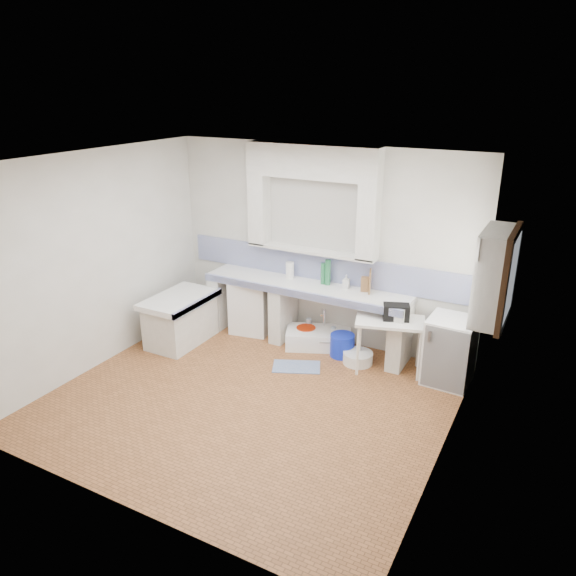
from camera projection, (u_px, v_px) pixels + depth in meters
The scene contains 36 objects.
floor at pixel (249, 400), 6.53m from camera, with size 4.50×4.50×0.00m, color brown.
ceiling at pixel (242, 162), 5.54m from camera, with size 4.50×4.50×0.00m, color silver.
wall_back at pixel (321, 246), 7.69m from camera, with size 4.50×4.50×0.00m, color silver.
wall_front at pixel (112, 369), 4.38m from camera, with size 4.50×4.50×0.00m, color silver.
wall_left at pixel (97, 261), 7.02m from camera, with size 4.50×4.50×0.00m, color silver.
wall_right at pixel (452, 331), 5.05m from camera, with size 4.50×4.50×0.00m, color silver.
alcove_mass at pixel (312, 162), 7.22m from camera, with size 1.90×0.25×0.45m, color silver.
window_frame at pixel (495, 276), 5.89m from camera, with size 0.35×0.86×1.06m, color #382312.
lace_valance at pixel (486, 240), 5.82m from camera, with size 0.01×0.84×0.24m, color white.
counter_slab at pixel (305, 287), 7.68m from camera, with size 3.00×0.60×0.08m, color white.
counter_lip at pixel (296, 294), 7.44m from camera, with size 3.00×0.04×0.10m, color navy.
counter_pier_left at pixel (224, 300), 8.45m from camera, with size 0.20×0.55×0.82m, color silver.
counter_pier_mid at pixel (283, 312), 7.99m from camera, with size 0.20×0.55×0.82m, color silver.
counter_pier_right at pixel (400, 337), 7.22m from camera, with size 0.20×0.55×0.82m, color silver.
peninsula_top at pixel (179, 299), 7.79m from camera, with size 0.70×1.10×0.08m, color white.
peninsula_base at pixel (181, 322), 7.91m from camera, with size 0.60×1.00×0.62m, color silver.
peninsula_lip at pixel (198, 304), 7.64m from camera, with size 0.04×1.10×0.10m, color navy.
backsplash at pixel (320, 266), 7.78m from camera, with size 4.27×0.03×0.40m, color navy.
stove at pixel (252, 305), 8.25m from camera, with size 0.57×0.55×0.80m, color white.
sink at pixel (319, 339), 7.84m from camera, with size 0.91×0.49×0.22m, color white.
side_table at pixel (389, 346), 7.09m from camera, with size 0.87×0.48×0.04m, color white.
fridge at pixel (450, 351), 6.80m from camera, with size 0.56×0.56×0.86m, color white.
bucket_red at pixel (306, 335), 7.90m from camera, with size 0.28×0.28×0.26m, color #BC2403.
bucket_orange at pixel (316, 342), 7.73m from camera, with size 0.25×0.25×0.23m, color #D8512F.
bucket_blue at pixel (342, 345), 7.55m from camera, with size 0.33×0.33×0.31m, color #1229CD.
basin_white at pixel (358, 358), 7.37m from camera, with size 0.40×0.40×0.16m, color white.
water_bottle_a at pixel (309, 329), 8.05m from camera, with size 0.09×0.09×0.32m, color silver.
water_bottle_b at pixel (333, 335), 7.88m from camera, with size 0.07×0.07×0.27m, color silver.
black_bag at pixel (396, 312), 6.94m from camera, with size 0.33×0.19×0.20m, color black.
green_bottle_a at pixel (323, 274), 7.64m from camera, with size 0.07×0.07×0.30m, color #226A3E.
green_bottle_b at pixel (328, 272), 7.60m from camera, with size 0.08×0.08×0.36m, color #226A3E.
knife_block at pixel (365, 284), 7.39m from camera, with size 0.10×0.08×0.20m, color brown.
cutting_board at pixel (370, 281), 7.34m from camera, with size 0.02×0.22×0.30m, color brown.
paper_towel at pixel (290, 270), 7.88m from camera, with size 0.12×0.12×0.24m, color white.
soap_bottle at pixel (346, 281), 7.51m from camera, with size 0.09×0.09×0.19m, color white.
rug at pixel (296, 367), 7.29m from camera, with size 0.63×0.36×0.01m, color navy.
Camera 1 is at (3.06, -4.76, 3.55)m, focal length 34.18 mm.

